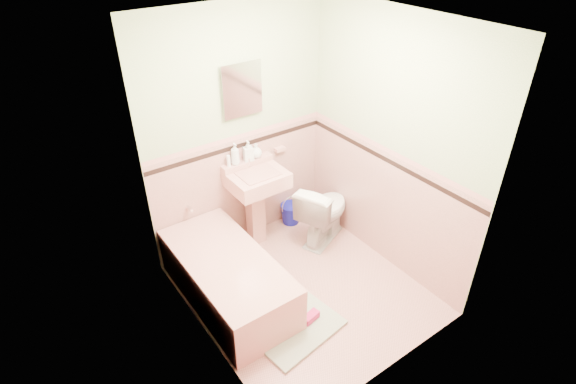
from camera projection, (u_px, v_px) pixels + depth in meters
floor at (303, 290)px, 4.42m from camera, size 2.20×2.20×0.00m
ceiling at (309, 22)px, 3.07m from camera, size 2.20×2.20×0.00m
wall_back at (238, 133)px, 4.50m from camera, size 2.50×0.00×2.50m
wall_front at (407, 250)px, 3.00m from camera, size 2.50×0.00×2.50m
wall_left at (195, 222)px, 3.26m from camera, size 0.00×2.50×2.50m
wall_right at (390, 148)px, 4.24m from camera, size 0.00×2.50×2.50m
wainscot_back at (242, 189)px, 4.84m from camera, size 2.00×0.00×2.00m
wainscot_front at (393, 317)px, 3.36m from camera, size 2.00×0.00×2.00m
wainscot_left at (206, 287)px, 3.62m from camera, size 0.00×2.20×2.20m
wainscot_right at (382, 205)px, 4.58m from camera, size 0.00×2.20×2.20m
accent_back at (240, 146)px, 4.56m from camera, size 2.00×0.00×2.00m
accent_front at (402, 263)px, 3.08m from camera, size 2.00×0.00×2.00m
accent_left at (199, 235)px, 3.34m from camera, size 0.00×2.20×2.20m
accent_right at (387, 160)px, 4.30m from camera, size 0.00×2.20×2.20m
cap_back at (239, 137)px, 4.51m from camera, size 2.00×0.00×2.00m
cap_front at (404, 252)px, 3.02m from camera, size 2.00×0.00×2.00m
cap_left at (198, 224)px, 3.28m from camera, size 0.00×2.20×2.20m
cap_right at (389, 151)px, 4.25m from camera, size 0.00×2.20×2.20m
bathtub at (228, 280)px, 4.22m from camera, size 0.70×1.50×0.45m
tub_faucet at (189, 208)px, 4.49m from camera, size 0.04×0.12×0.04m
sink at (258, 209)px, 4.80m from camera, size 0.57×0.48×0.89m
sink_faucet at (249, 162)px, 4.62m from camera, size 0.02×0.02×0.10m
medicine_cabinet at (242, 89)px, 4.26m from camera, size 0.35×0.04×0.44m
soap_dish at (280, 149)px, 4.87m from camera, size 0.11×0.07×0.04m
soap_bottle_left at (235, 154)px, 4.52m from camera, size 0.10×0.10×0.23m
soap_bottle_mid at (248, 151)px, 4.60m from camera, size 0.12×0.12×0.21m
soap_bottle_right at (256, 151)px, 4.66m from camera, size 0.16×0.16×0.15m
tube at (229, 161)px, 4.51m from camera, size 0.04×0.04×0.12m
toilet at (324, 211)px, 4.92m from camera, size 0.80×0.64×0.72m
bucket at (291, 214)px, 5.30m from camera, size 0.31×0.31×0.24m
bath_mat at (297, 329)px, 3.99m from camera, size 0.83×0.61×0.03m
shoe at (311, 317)px, 4.05m from camera, size 0.17×0.11×0.07m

